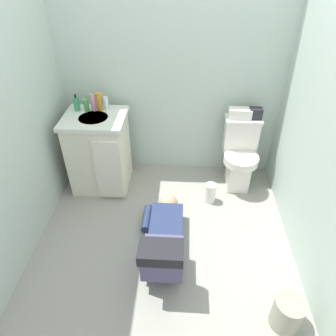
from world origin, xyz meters
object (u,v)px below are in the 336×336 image
object	(u,v)px
tissue_box	(240,113)
bottle_amber	(99,101)
paper_towel_roll	(210,193)
trash_can	(287,313)
bottle_clear	(106,104)
person_plumber	(164,239)
toiletry_bag	(255,113)
toilet	(240,155)
faucet	(97,105)
soap_dispenser	(77,104)
bottle_green	(86,105)
vanity_cabinet	(100,152)
bottle_pink	(93,103)

from	to	relation	value
tissue_box	bottle_amber	size ratio (longest dim) A/B	1.24
paper_towel_roll	trash_can	bearing A→B (deg)	-69.56
bottle_clear	person_plumber	bearing A→B (deg)	-58.74
toiletry_bag	toilet	bearing A→B (deg)	-139.23
faucet	person_plumber	distance (m)	1.46
bottle_clear	soap_dispenser	bearing A→B (deg)	-175.38
toilet	bottle_green	bearing A→B (deg)	179.31
person_plumber	vanity_cabinet	bearing A→B (deg)	128.91
soap_dispenser	bottle_pink	size ratio (longest dim) A/B	0.99
faucet	paper_towel_roll	world-z (taller)	faucet
person_plumber	bottle_amber	xyz separation A→B (m)	(-0.70, 1.05, 0.73)
vanity_cabinet	bottle_green	xyz separation A→B (m)	(-0.10, 0.12, 0.46)
toiletry_bag	bottle_pink	distance (m)	1.59
tissue_box	person_plumber	bearing A→B (deg)	-121.73
soap_dispenser	person_plumber	bearing A→B (deg)	-48.14
bottle_amber	paper_towel_roll	size ratio (longest dim) A/B	0.83
vanity_cabinet	faucet	size ratio (longest dim) A/B	8.20
toilet	vanity_cabinet	world-z (taller)	vanity_cabinet
bottle_green	soap_dispenser	bearing A→B (deg)	177.24
person_plumber	bottle_clear	world-z (taller)	bottle_clear
vanity_cabinet	tissue_box	distance (m)	1.47
vanity_cabinet	bottle_pink	xyz separation A→B (m)	(-0.03, 0.13, 0.49)
bottle_pink	faucet	bearing A→B (deg)	30.97
soap_dispenser	paper_towel_roll	bearing A→B (deg)	-14.30
tissue_box	bottle_amber	world-z (taller)	bottle_amber
tissue_box	bottle_amber	distance (m)	1.39
soap_dispenser	bottle_green	size ratio (longest dim) A/B	1.34
vanity_cabinet	tissue_box	size ratio (longest dim) A/B	3.73
person_plumber	bottle_green	distance (m)	1.49
bottle_pink	bottle_clear	distance (m)	0.12
bottle_amber	paper_towel_roll	xyz separation A→B (m)	(1.13, -0.37, -0.80)
bottle_amber	trash_can	xyz separation A→B (m)	(1.59, -1.60, -0.78)
soap_dispenser	bottle_pink	distance (m)	0.16
vanity_cabinet	soap_dispenser	bearing A→B (deg)	146.90
toiletry_bag	tissue_box	bearing A→B (deg)	180.00
toiletry_bag	bottle_pink	xyz separation A→B (m)	(-1.59, -0.06, 0.10)
soap_dispenser	bottle_green	distance (m)	0.10
toiletry_bag	bottle_amber	bearing A→B (deg)	-178.34
faucet	soap_dispenser	size ratio (longest dim) A/B	0.60
vanity_cabinet	bottle_pink	size ratio (longest dim) A/B	4.87
person_plumber	tissue_box	xyz separation A→B (m)	(0.68, 1.10, 0.62)
vanity_cabinet	bottle_clear	distance (m)	0.50
trash_can	bottle_pink	bearing A→B (deg)	136.04
faucet	soap_dispenser	distance (m)	0.19
toiletry_bag	soap_dispenser	distance (m)	1.75
tissue_box	bottle_clear	xyz separation A→B (m)	(-1.32, -0.04, 0.09)
toilet	tissue_box	distance (m)	0.44
bottle_green	trash_can	size ratio (longest dim) A/B	0.48
tissue_box	paper_towel_roll	distance (m)	0.84
bottle_green	bottle_clear	bearing A→B (deg)	8.38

